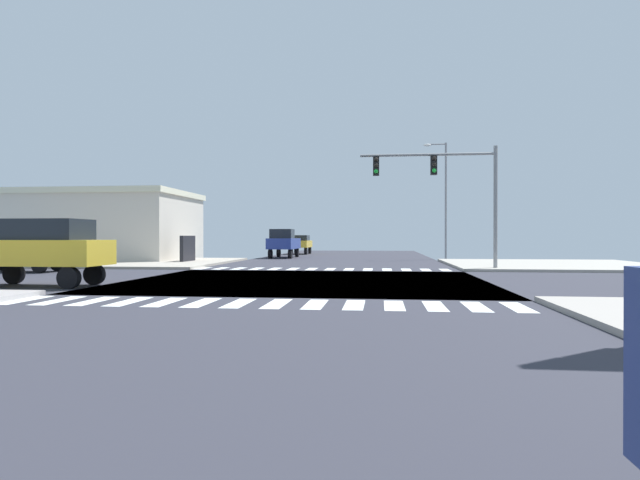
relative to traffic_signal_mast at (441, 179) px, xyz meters
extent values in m
cube|color=#2F2F39|center=(-6.05, -7.27, -4.77)|extent=(14.00, 90.00, 0.05)
cube|color=#2F2F39|center=(-6.05, -7.27, -4.77)|extent=(90.00, 12.00, 0.05)
cube|color=#A09B91|center=(6.95, 4.73, -4.68)|extent=(12.00, 12.00, 0.14)
cube|color=#A39B8D|center=(-19.05, 4.73, -4.68)|extent=(12.00, 12.00, 0.14)
cube|color=white|center=(-12.80, -14.57, -4.74)|extent=(0.50, 2.00, 0.01)
cube|color=white|center=(-11.80, -14.57, -4.74)|extent=(0.50, 2.00, 0.01)
cube|color=white|center=(-10.80, -14.57, -4.74)|extent=(0.50, 2.00, 0.01)
cube|color=white|center=(-9.80, -14.57, -4.74)|extent=(0.50, 2.00, 0.01)
cube|color=white|center=(-8.80, -14.57, -4.74)|extent=(0.50, 2.00, 0.01)
cube|color=white|center=(-7.80, -14.57, -4.74)|extent=(0.50, 2.00, 0.01)
cube|color=white|center=(-6.80, -14.57, -4.74)|extent=(0.50, 2.00, 0.01)
cube|color=white|center=(-5.80, -14.57, -4.74)|extent=(0.50, 2.00, 0.01)
cube|color=white|center=(-4.80, -14.57, -4.74)|extent=(0.50, 2.00, 0.01)
cube|color=white|center=(-3.80, -14.57, -4.74)|extent=(0.50, 2.00, 0.01)
cube|color=white|center=(-2.80, -14.57, -4.74)|extent=(0.50, 2.00, 0.01)
cube|color=white|center=(-1.80, -14.57, -4.74)|extent=(0.50, 2.00, 0.01)
cube|color=white|center=(-0.80, -14.57, -4.74)|extent=(0.50, 2.00, 0.01)
cube|color=white|center=(0.20, -14.57, -4.74)|extent=(0.50, 2.00, 0.01)
cube|color=white|center=(-12.80, 0.03, -4.74)|extent=(0.50, 2.00, 0.01)
cube|color=white|center=(-11.80, 0.03, -4.74)|extent=(0.50, 2.00, 0.01)
cube|color=white|center=(-10.80, 0.03, -4.74)|extent=(0.50, 2.00, 0.01)
cube|color=white|center=(-9.80, 0.03, -4.74)|extent=(0.50, 2.00, 0.01)
cube|color=white|center=(-8.80, 0.03, -4.74)|extent=(0.50, 2.00, 0.01)
cube|color=white|center=(-7.80, 0.03, -4.74)|extent=(0.50, 2.00, 0.01)
cube|color=white|center=(-6.80, 0.03, -4.74)|extent=(0.50, 2.00, 0.01)
cube|color=white|center=(-5.80, 0.03, -4.74)|extent=(0.50, 2.00, 0.01)
cube|color=white|center=(-4.80, 0.03, -4.74)|extent=(0.50, 2.00, 0.01)
cube|color=white|center=(-3.80, 0.03, -4.74)|extent=(0.50, 2.00, 0.01)
cube|color=white|center=(-2.80, 0.03, -4.74)|extent=(0.50, 2.00, 0.01)
cube|color=white|center=(-1.80, 0.03, -4.74)|extent=(0.50, 2.00, 0.01)
cube|color=white|center=(-0.80, 0.03, -4.74)|extent=(0.50, 2.00, 0.01)
cube|color=white|center=(0.20, 0.03, -4.74)|extent=(0.50, 2.00, 0.01)
cylinder|color=gray|center=(2.73, 0.02, -1.55)|extent=(0.20, 0.20, 6.40)
cylinder|color=gray|center=(-0.73, 0.02, 1.26)|extent=(6.93, 0.14, 0.14)
cube|color=black|center=(-0.39, 0.02, 0.71)|extent=(0.32, 0.40, 1.00)
sphere|color=black|center=(-0.39, -0.22, 1.02)|extent=(0.22, 0.22, 0.22)
sphere|color=black|center=(-0.39, -0.22, 0.71)|extent=(0.22, 0.22, 0.22)
sphere|color=green|center=(-0.39, -0.22, 0.40)|extent=(0.22, 0.22, 0.22)
cube|color=black|center=(-3.37, 0.02, 0.71)|extent=(0.32, 0.40, 1.00)
sphere|color=black|center=(-3.37, -0.22, 1.02)|extent=(0.22, 0.22, 0.22)
sphere|color=black|center=(-3.37, -0.22, 0.71)|extent=(0.22, 0.22, 0.22)
sphere|color=green|center=(-3.37, -0.22, 0.40)|extent=(0.22, 0.22, 0.22)
cylinder|color=gray|center=(1.85, 13.43, -0.28)|extent=(0.16, 0.16, 8.94)
cylinder|color=gray|center=(1.15, 13.43, 4.09)|extent=(1.40, 0.10, 0.10)
ellipsoid|color=silver|center=(0.45, 13.43, 4.04)|extent=(0.60, 0.32, 0.20)
cube|color=beige|center=(-23.46, 8.55, -2.45)|extent=(12.62, 8.43, 4.60)
cube|color=beige|center=(-23.46, 8.55, 0.05)|extent=(12.92, 8.73, 0.40)
cube|color=black|center=(-15.65, 5.33, -3.85)|extent=(0.24, 2.20, 1.80)
cylinder|color=black|center=(-10.25, 13.33, -4.38)|extent=(0.26, 0.74, 0.74)
cylinder|color=black|center=(-11.85, 13.33, -4.38)|extent=(0.26, 0.74, 0.74)
cylinder|color=black|center=(-10.25, 16.80, -4.38)|extent=(0.26, 0.74, 0.74)
cylinder|color=black|center=(-11.85, 16.80, -4.38)|extent=(0.26, 0.74, 0.74)
cube|color=navy|center=(-11.05, 15.06, -3.58)|extent=(2.00, 5.10, 0.86)
cube|color=black|center=(-11.05, 14.17, -2.78)|extent=(1.76, 1.78, 0.75)
cylinder|color=black|center=(-19.28, -3.05, -4.41)|extent=(0.68, 0.26, 0.68)
cylinder|color=black|center=(-19.28, -4.49, -4.41)|extent=(0.68, 0.26, 0.68)
cylinder|color=black|center=(-22.20, -3.05, -4.41)|extent=(0.68, 0.26, 0.68)
cube|color=black|center=(-20.74, -3.77, -3.74)|extent=(4.30, 1.80, 0.66)
cube|color=black|center=(-20.74, -3.77, -3.14)|extent=(2.24, 1.55, 0.54)
cylinder|color=black|center=(-16.50, -9.99, -4.38)|extent=(0.74, 0.26, 0.74)
cylinder|color=black|center=(-13.37, -11.56, -4.38)|extent=(0.74, 0.26, 0.74)
cylinder|color=black|center=(-13.37, -9.99, -4.38)|extent=(0.74, 0.26, 0.74)
cube|color=gold|center=(-14.94, -10.77, -3.57)|extent=(4.60, 1.96, 0.88)
cube|color=black|center=(-14.94, -10.77, -2.77)|extent=(3.22, 1.69, 0.72)
cylinder|color=black|center=(-10.33, 22.72, -4.41)|extent=(0.26, 0.68, 0.68)
cylinder|color=black|center=(-11.77, 22.72, -4.41)|extent=(0.26, 0.68, 0.68)
cylinder|color=black|center=(-10.33, 25.64, -4.41)|extent=(0.26, 0.68, 0.68)
cylinder|color=black|center=(-11.77, 25.64, -4.41)|extent=(0.26, 0.68, 0.68)
cube|color=gold|center=(-11.05, 24.18, -3.74)|extent=(1.80, 4.30, 0.66)
cube|color=black|center=(-11.05, 24.18, -3.14)|extent=(1.55, 2.24, 0.54)
camera|label=1|loc=(-3.14, -27.95, -3.02)|focal=29.69mm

